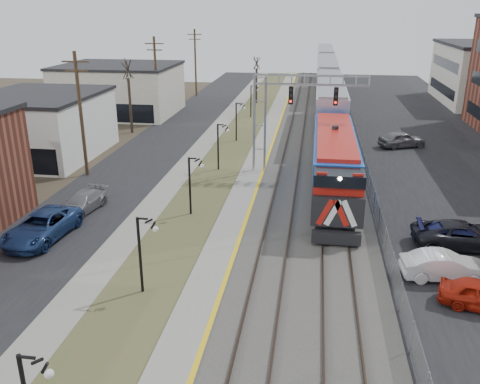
# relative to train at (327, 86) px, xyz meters

# --- Properties ---
(street_west) EXTENTS (7.00, 120.00, 0.04)m
(street_west) POSITION_rel_train_xyz_m (-17.00, -23.64, -2.90)
(street_west) COLOR black
(street_west) RESTS_ON ground
(sidewalk) EXTENTS (2.00, 120.00, 0.08)m
(sidewalk) POSITION_rel_train_xyz_m (-12.50, -23.64, -2.88)
(sidewalk) COLOR gray
(sidewalk) RESTS_ON ground
(grass_median) EXTENTS (4.00, 120.00, 0.06)m
(grass_median) POSITION_rel_train_xyz_m (-9.50, -23.64, -2.89)
(grass_median) COLOR #47512B
(grass_median) RESTS_ON ground
(platform) EXTENTS (2.00, 120.00, 0.24)m
(platform) POSITION_rel_train_xyz_m (-6.50, -23.64, -2.80)
(platform) COLOR gray
(platform) RESTS_ON ground
(ballast_bed) EXTENTS (8.00, 120.00, 0.20)m
(ballast_bed) POSITION_rel_train_xyz_m (-1.50, -23.64, -2.82)
(ballast_bed) COLOR #595651
(ballast_bed) RESTS_ON ground
(parking_lot) EXTENTS (16.00, 120.00, 0.04)m
(parking_lot) POSITION_rel_train_xyz_m (10.50, -23.64, -2.90)
(parking_lot) COLOR black
(parking_lot) RESTS_ON ground
(platform_edge) EXTENTS (0.24, 120.00, 0.01)m
(platform_edge) POSITION_rel_train_xyz_m (-5.62, -23.64, -2.67)
(platform_edge) COLOR gold
(platform_edge) RESTS_ON platform
(track_near) EXTENTS (1.58, 120.00, 0.15)m
(track_near) POSITION_rel_train_xyz_m (-3.50, -23.64, -2.64)
(track_near) COLOR #2D2119
(track_near) RESTS_ON ballast_bed
(track_far) EXTENTS (1.58, 120.00, 0.15)m
(track_far) POSITION_rel_train_xyz_m (-0.00, -23.64, -2.64)
(track_far) COLOR #2D2119
(track_far) RESTS_ON ballast_bed
(train) EXTENTS (3.00, 85.85, 5.33)m
(train) POSITION_rel_train_xyz_m (0.00, 0.00, 0.00)
(train) COLOR #164CB6
(train) RESTS_ON ground
(signal_gantry) EXTENTS (9.00, 1.07, 8.15)m
(signal_gantry) POSITION_rel_train_xyz_m (-4.28, -30.65, 2.67)
(signal_gantry) COLOR gray
(signal_gantry) RESTS_ON ground
(lampposts) EXTENTS (0.14, 62.14, 4.00)m
(lampposts) POSITION_rel_train_xyz_m (-9.50, -40.36, -0.92)
(lampposts) COLOR black
(lampposts) RESTS_ON ground
(utility_poles) EXTENTS (0.28, 80.28, 10.00)m
(utility_poles) POSITION_rel_train_xyz_m (-20.00, -33.64, 2.08)
(utility_poles) COLOR #4C3823
(utility_poles) RESTS_ON ground
(fence) EXTENTS (0.04, 120.00, 1.60)m
(fence) POSITION_rel_train_xyz_m (2.70, -23.64, -2.12)
(fence) COLOR gray
(fence) RESTS_ON ground
(buildings_west) EXTENTS (14.00, 67.00, 7.00)m
(buildings_west) POSITION_rel_train_xyz_m (-26.50, -34.44, 0.09)
(buildings_west) COLOR beige
(buildings_west) RESTS_ON ground
(bare_trees) EXTENTS (12.30, 42.30, 5.95)m
(bare_trees) POSITION_rel_train_xyz_m (-18.16, -19.73, -0.22)
(bare_trees) COLOR #382D23
(bare_trees) RESTS_ON ground
(car_lot_b) EXTENTS (4.46, 1.87, 1.43)m
(car_lot_b) POSITION_rel_train_xyz_m (5.38, -47.16, -2.20)
(car_lot_b) COLOR white
(car_lot_b) RESTS_ON ground
(car_lot_c) EXTENTS (5.66, 2.88, 1.53)m
(car_lot_c) POSITION_rel_train_xyz_m (7.17, -43.21, -2.15)
(car_lot_c) COLOR black
(car_lot_c) RESTS_ON ground
(car_lot_d) EXTENTS (4.87, 2.20, 1.39)m
(car_lot_d) POSITION_rel_train_xyz_m (7.07, -43.14, -2.23)
(car_lot_d) COLOR #161A4E
(car_lot_d) RESTS_ON ground
(car_lot_e) EXTENTS (4.96, 3.47, 1.57)m
(car_lot_e) POSITION_rel_train_xyz_m (7.11, -20.75, -2.14)
(car_lot_e) COLOR slate
(car_lot_e) RESTS_ON ground
(car_street_a) EXTENTS (3.07, 5.91, 1.59)m
(car_street_a) POSITION_rel_train_xyz_m (-17.38, -45.70, -2.12)
(car_street_a) COLOR navy
(car_street_a) RESTS_ON ground
(car_street_b) EXTENTS (2.49, 4.65, 1.28)m
(car_street_b) POSITION_rel_train_xyz_m (-16.91, -41.21, -2.28)
(car_street_b) COLOR slate
(car_street_b) RESTS_ON ground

